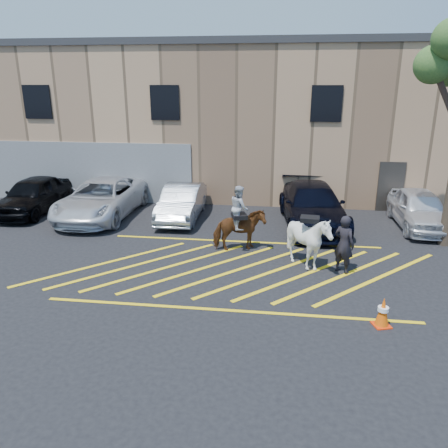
# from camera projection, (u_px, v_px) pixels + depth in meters

# --- Properties ---
(ground) EXTENTS (90.00, 90.00, 0.00)m
(ground) POSITION_uv_depth(u_px,v_px,m) (238.00, 266.00, 13.61)
(ground) COLOR black
(ground) RESTS_ON ground
(car_black_suv) EXTENTS (1.90, 4.58, 1.55)m
(car_black_suv) POSITION_uv_depth(u_px,v_px,m) (33.00, 195.00, 19.03)
(car_black_suv) COLOR black
(car_black_suv) RESTS_ON ground
(car_white_pickup) EXTENTS (2.65, 5.65, 1.56)m
(car_white_pickup) POSITION_uv_depth(u_px,v_px,m) (102.00, 199.00, 18.43)
(car_white_pickup) COLOR silver
(car_white_pickup) RESTS_ON ground
(car_silver_sedan) EXTENTS (1.56, 4.27, 1.40)m
(car_silver_sedan) POSITION_uv_depth(u_px,v_px,m) (182.00, 202.00, 18.19)
(car_silver_sedan) COLOR #9AA1A8
(car_silver_sedan) RESTS_ON ground
(car_blue_suv) EXTENTS (2.84, 5.78, 1.62)m
(car_blue_suv) POSITION_uv_depth(u_px,v_px,m) (312.00, 205.00, 17.31)
(car_blue_suv) COLOR black
(car_blue_suv) RESTS_ON ground
(car_white_suv) EXTENTS (1.78, 4.37, 1.49)m
(car_white_suv) POSITION_uv_depth(u_px,v_px,m) (419.00, 209.00, 17.08)
(car_white_suv) COLOR white
(car_white_suv) RESTS_ON ground
(handler) EXTENTS (0.77, 0.74, 1.78)m
(handler) POSITION_uv_depth(u_px,v_px,m) (344.00, 244.00, 12.94)
(handler) COLOR black
(handler) RESTS_ON ground
(warehouse) EXTENTS (32.42, 10.20, 7.30)m
(warehouse) POSITION_uv_depth(u_px,v_px,m) (260.00, 117.00, 23.79)
(warehouse) COLOR tan
(warehouse) RESTS_ON ground
(hatching_zone) EXTENTS (12.60, 5.12, 0.01)m
(hatching_zone) POSITION_uv_depth(u_px,v_px,m) (237.00, 270.00, 13.33)
(hatching_zone) COLOR yellow
(hatching_zone) RESTS_ON ground
(mounted_bay) EXTENTS (1.86, 1.27, 2.25)m
(mounted_bay) POSITION_uv_depth(u_px,v_px,m) (239.00, 225.00, 14.64)
(mounted_bay) COLOR brown
(mounted_bay) RESTS_ON ground
(saddled_white) EXTENTS (1.59, 1.75, 1.77)m
(saddled_white) POSITION_uv_depth(u_px,v_px,m) (309.00, 241.00, 13.23)
(saddled_white) COLOR silver
(saddled_white) RESTS_ON ground
(traffic_cone) EXTENTS (0.48, 0.48, 0.73)m
(traffic_cone) POSITION_uv_depth(u_px,v_px,m) (383.00, 312.00, 10.18)
(traffic_cone) COLOR #F23109
(traffic_cone) RESTS_ON ground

